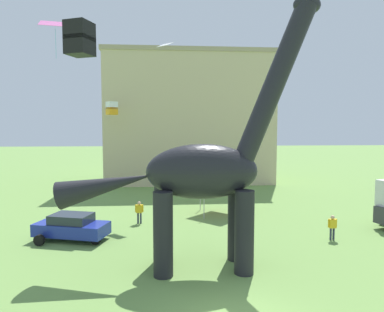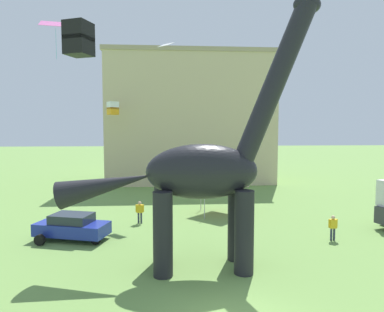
% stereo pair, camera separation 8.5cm
% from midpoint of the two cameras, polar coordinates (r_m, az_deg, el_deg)
% --- Properties ---
extents(dinosaur_sculpture, '(12.09, 2.56, 12.64)m').
position_cam_midpoint_polar(dinosaur_sculpture, '(15.99, 1.61, -2.58)').
color(dinosaur_sculpture, black).
rests_on(dinosaur_sculpture, ground_plane).
extents(parked_sedan_left, '(4.53, 2.87, 1.55)m').
position_cam_midpoint_polar(parked_sedan_left, '(21.89, -19.11, -10.94)').
color(parked_sedan_left, navy).
rests_on(parked_sedan_left, ground_plane).
extents(person_strolling_adult, '(0.58, 0.26, 1.55)m').
position_cam_midpoint_polar(person_strolling_adult, '(24.35, -8.53, -8.84)').
color(person_strolling_adult, '#2D3347').
rests_on(person_strolling_adult, ground_plane).
extents(person_vendor_side, '(0.55, 0.24, 1.48)m').
position_cam_midpoint_polar(person_vendor_side, '(22.22, 22.38, -10.55)').
color(person_vendor_side, '#2D3347').
rests_on(person_vendor_side, ground_plane).
extents(festival_canopy_tent, '(3.15, 3.15, 3.00)m').
position_cam_midpoint_polar(festival_canopy_tent, '(26.51, 4.78, -4.17)').
color(festival_canopy_tent, '#B2B2B7').
rests_on(festival_canopy_tent, ground_plane).
extents(kite_trailing, '(1.66, 1.28, 1.98)m').
position_cam_midpoint_polar(kite_trailing, '(19.79, -21.52, 19.63)').
color(kite_trailing, pink).
extents(kite_drifting, '(1.43, 1.40, 0.39)m').
position_cam_midpoint_polar(kite_drifting, '(29.63, -4.25, 17.88)').
color(kite_drifting, white).
extents(kite_mid_center, '(0.88, 0.88, 0.96)m').
position_cam_midpoint_polar(kite_mid_center, '(11.16, -18.01, 17.95)').
color(kite_mid_center, black).
extents(kite_apex, '(1.33, 1.33, 1.36)m').
position_cam_midpoint_polar(kite_apex, '(37.27, -12.90, 7.70)').
color(kite_apex, white).
extents(background_building_block, '(20.14, 9.37, 15.66)m').
position_cam_midpoint_polar(background_building_block, '(43.44, -0.32, 6.23)').
color(background_building_block, '#CCB78E').
rests_on(background_building_block, ground_plane).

